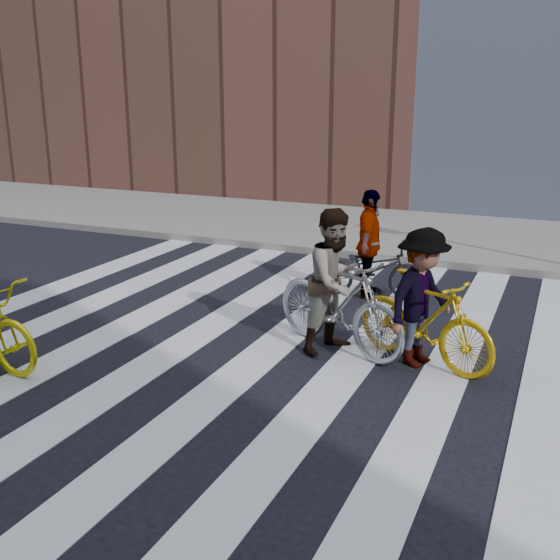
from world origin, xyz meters
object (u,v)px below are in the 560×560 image
Objects in this scene: rider_mid at (336,281)px; rider_right at (422,298)px; bike_yellow_right at (424,320)px; bike_dark_rear at (371,269)px; bike_silver_mid at (339,303)px; rider_rear at (369,244)px.

rider_mid is 1.08m from rider_right.
bike_yellow_right is 1.04× the size of rider_mid.
bike_dark_rear is at bearing 52.31° from bike_yellow_right.
bike_silver_mid is 2.38m from rider_rear.
rider_rear is (-0.31, 2.35, 0.23)m from bike_silver_mid.
rider_right is (1.08, -0.02, -0.08)m from rider_mid.
rider_mid is at bearing 114.05° from bike_silver_mid.
rider_rear is (-0.26, 2.35, -0.05)m from rider_mid.
rider_rear is at bearing 31.65° from bike_silver_mid.
rider_right reaches higher than bike_dark_rear.
bike_yellow_right is at bearing -159.64° from bike_dark_rear.
rider_right is at bearing -160.56° from bike_dark_rear.
rider_mid is at bearing 111.79° from bike_yellow_right.
rider_right is 2.72m from rider_rear.
bike_dark_rear is (-0.26, 2.35, -0.17)m from bike_silver_mid.
rider_rear is at bearing 80.79° from bike_dark_rear.
rider_mid reaches higher than bike_dark_rear.
rider_mid is at bearing 177.18° from rider_rear.
rider_mid is (-0.05, 0.00, 0.28)m from bike_silver_mid.
bike_dark_rear is 1.04× the size of rider_right.
rider_rear reaches higher than bike_silver_mid.
rider_right is at bearing -159.64° from rider_rear.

